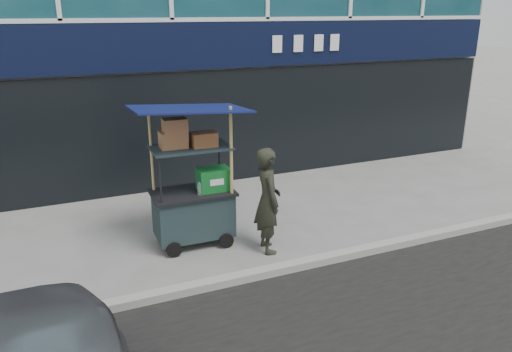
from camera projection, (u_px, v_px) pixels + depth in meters
name	position (u px, v px, depth m)	size (l,w,h in m)	color
ground	(252.00, 271.00, 7.20)	(80.00, 80.00, 0.00)	slate
curb	(257.00, 274.00, 7.01)	(80.00, 0.18, 0.12)	gray
vendor_cart	(194.00, 196.00, 7.83)	(1.72, 1.23, 2.29)	black
vendor_man	(268.00, 200.00, 7.59)	(0.61, 0.40, 1.66)	black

